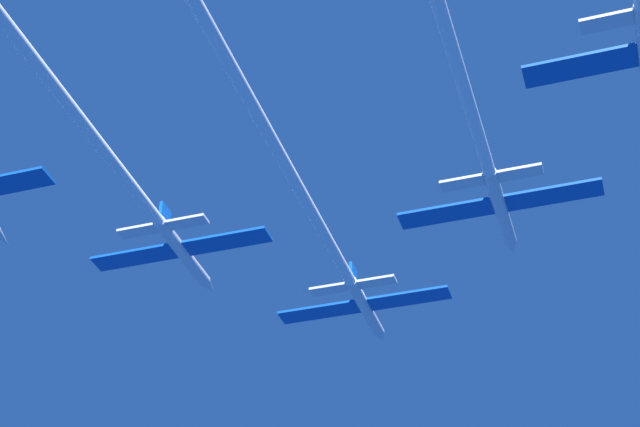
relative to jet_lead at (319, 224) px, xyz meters
The scene contains 3 objects.
jet_lead is the anchor object (origin of this frame).
jet_left_wing 25.25m from the jet_lead, 128.45° to the right, with size 19.84×71.11×3.29m.
jet_right_wing 27.83m from the jet_lead, 49.66° to the right, with size 19.84×74.24×3.29m.
Camera 1 is at (25.79, -102.37, -60.54)m, focal length 60.08 mm.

